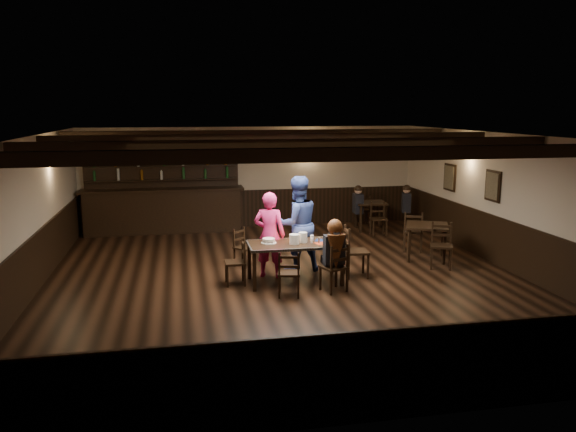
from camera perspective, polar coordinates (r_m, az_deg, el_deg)
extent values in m
plane|color=black|center=(10.69, -0.17, -6.45)|extent=(10.00, 10.00, 0.00)
cube|color=beige|center=(15.25, -3.73, 3.97)|extent=(9.00, 0.02, 2.70)
cube|color=beige|center=(5.68, 9.48, -8.14)|extent=(9.00, 0.02, 2.70)
cube|color=beige|center=(10.51, -25.05, -0.21)|extent=(0.02, 10.00, 2.70)
cube|color=beige|center=(12.04, 21.36, 1.37)|extent=(0.02, 10.00, 2.70)
cube|color=silver|center=(10.21, -0.18, 8.17)|extent=(9.00, 10.00, 0.02)
cube|color=black|center=(15.35, -3.68, 0.80)|extent=(9.00, 0.04, 1.00)
cube|color=black|center=(6.04, 9.12, -15.70)|extent=(9.00, 0.04, 1.00)
cube|color=black|center=(10.68, -24.53, -4.68)|extent=(0.04, 10.00, 1.00)
cube|color=black|center=(12.19, 20.96, -2.57)|extent=(0.04, 10.00, 1.00)
cube|color=black|center=(15.05, -10.97, 5.61)|extent=(0.90, 0.03, 1.00)
cube|color=black|center=(15.03, -10.97, 5.60)|extent=(0.80, 0.02, 0.90)
cube|color=black|center=(12.41, 20.10, 2.89)|extent=(0.03, 0.55, 0.65)
cube|color=#72664C|center=(12.40, 20.02, 2.89)|extent=(0.02, 0.45, 0.55)
cube|color=black|center=(14.06, 16.11, 3.79)|extent=(0.03, 0.55, 0.65)
cube|color=#72664C|center=(14.05, 16.04, 3.79)|extent=(0.02, 0.45, 0.55)
cube|color=black|center=(7.30, 4.29, 6.25)|extent=(8.90, 0.18, 0.18)
cube|color=black|center=(9.24, 1.00, 7.25)|extent=(8.90, 0.18, 0.18)
cube|color=black|center=(11.20, -1.16, 7.90)|extent=(8.90, 0.18, 0.18)
cube|color=black|center=(13.17, -2.67, 8.34)|extent=(8.90, 0.18, 0.18)
cube|color=black|center=(9.94, -3.42, -5.69)|extent=(0.06, 0.06, 0.71)
cube|color=black|center=(10.65, -3.96, -4.56)|extent=(0.06, 0.06, 0.71)
cube|color=black|center=(10.26, 5.54, -5.18)|extent=(0.06, 0.06, 0.71)
cube|color=black|center=(10.95, 4.44, -4.13)|extent=(0.06, 0.06, 0.71)
cube|color=black|center=(10.32, 0.71, -2.88)|extent=(1.73, 0.86, 0.04)
cube|color=#A5A8AD|center=(10.72, 0.25, -2.36)|extent=(1.73, 0.03, 0.05)
cube|color=#A5A8AD|center=(9.93, 1.20, -3.44)|extent=(1.73, 0.03, 0.05)
cube|color=#A5A8AD|center=(10.52, 5.24, -2.66)|extent=(0.03, 0.86, 0.05)
cube|color=#A5A8AD|center=(10.19, -3.98, -3.09)|extent=(0.03, 0.86, 0.05)
cube|color=black|center=(9.88, 1.05, -6.75)|extent=(0.04, 0.04, 0.38)
cube|color=black|center=(9.59, 1.05, -7.30)|extent=(0.04, 0.04, 0.38)
cube|color=black|center=(9.88, -0.83, -6.74)|extent=(0.04, 0.04, 0.38)
cube|color=black|center=(9.60, -0.89, -7.29)|extent=(0.04, 0.04, 0.38)
cube|color=black|center=(9.67, 0.10, -5.83)|extent=(0.44, 0.43, 0.04)
cube|color=black|center=(9.47, 0.08, -4.93)|extent=(0.37, 0.11, 0.40)
cube|color=black|center=(9.48, 0.08, -5.16)|extent=(0.32, 0.09, 0.04)
cube|color=black|center=(9.44, 0.08, -4.22)|extent=(0.32, 0.09, 0.04)
cube|color=black|center=(10.23, 4.91, -6.07)|extent=(0.04, 0.04, 0.42)
cube|color=black|center=(9.98, 6.02, -6.53)|extent=(0.04, 0.04, 0.42)
cube|color=black|center=(10.04, 3.29, -6.38)|extent=(0.04, 0.04, 0.42)
cube|color=black|center=(9.78, 4.39, -6.87)|extent=(0.04, 0.04, 0.42)
cube|color=black|center=(9.94, 4.68, -5.21)|extent=(0.51, 0.50, 0.04)
cube|color=black|center=(9.76, 5.26, -4.21)|extent=(0.39, 0.17, 0.43)
cube|color=black|center=(9.77, 5.25, -4.46)|extent=(0.33, 0.14, 0.05)
cube|color=black|center=(9.72, 5.27, -3.47)|extent=(0.33, 0.14, 0.05)
cube|color=black|center=(10.54, -6.32, -5.65)|extent=(0.03, 0.03, 0.40)
cube|color=black|center=(10.57, -4.62, -5.57)|extent=(0.03, 0.03, 0.40)
cube|color=black|center=(10.22, -6.16, -6.17)|extent=(0.03, 0.03, 0.40)
cube|color=black|center=(10.25, -4.41, -6.09)|extent=(0.03, 0.03, 0.40)
cube|color=black|center=(10.33, -5.40, -4.71)|extent=(0.37, 0.39, 0.04)
cube|color=black|center=(10.29, -4.55, -3.56)|extent=(0.03, 0.39, 0.41)
cube|color=black|center=(10.30, -4.54, -3.79)|extent=(0.02, 0.33, 0.05)
cube|color=black|center=(10.26, -4.56, -2.89)|extent=(0.02, 0.33, 0.05)
cube|color=black|center=(10.74, 8.13, -5.16)|extent=(0.04, 0.04, 0.47)
cube|color=black|center=(10.66, 6.18, -5.24)|extent=(0.04, 0.04, 0.47)
cube|color=black|center=(11.11, 7.64, -4.60)|extent=(0.04, 0.04, 0.47)
cube|color=black|center=(11.03, 5.75, -4.67)|extent=(0.04, 0.04, 0.47)
cube|color=black|center=(10.82, 6.96, -3.60)|extent=(0.48, 0.50, 0.04)
cube|color=black|center=(10.72, 6.01, -2.36)|extent=(0.08, 0.46, 0.49)
cube|color=black|center=(10.73, 6.01, -2.61)|extent=(0.06, 0.40, 0.05)
cube|color=black|center=(10.69, 6.03, -1.59)|extent=(0.06, 0.40, 0.05)
cube|color=black|center=(11.34, -4.35, -4.47)|extent=(0.04, 0.04, 0.37)
cube|color=black|center=(11.53, -5.47, -4.23)|extent=(0.04, 0.04, 0.37)
cube|color=black|center=(11.57, -3.35, -4.15)|extent=(0.04, 0.04, 0.37)
cube|color=black|center=(11.76, -4.46, -3.92)|extent=(0.04, 0.04, 0.37)
cube|color=black|center=(11.50, -4.42, -3.21)|extent=(0.50, 0.50, 0.03)
cube|color=black|center=(11.55, -4.99, -2.16)|extent=(0.29, 0.27, 0.39)
cube|color=black|center=(11.55, -4.99, -2.35)|extent=(0.24, 0.23, 0.04)
cube|color=black|center=(11.52, -5.00, -1.60)|extent=(0.24, 0.23, 0.04)
imported|color=#EF3967|center=(10.66, -1.89, -1.92)|extent=(0.70, 0.58, 1.65)
imported|color=navy|center=(11.01, 0.92, -0.82)|extent=(1.05, 0.89, 1.90)
cube|color=black|center=(10.03, 4.49, -4.53)|extent=(0.33, 0.33, 0.14)
cube|color=black|center=(9.85, 4.71, -3.37)|extent=(0.36, 0.21, 0.50)
cylinder|color=black|center=(9.80, 4.73, -2.07)|extent=(0.10, 0.36, 0.36)
sphere|color=#D8A384|center=(9.77, 4.74, -1.17)|extent=(0.22, 0.22, 0.22)
sphere|color=#36160C|center=(9.73, 4.79, -1.15)|extent=(0.27, 0.27, 0.27)
cone|color=#36160C|center=(9.73, 4.92, -3.68)|extent=(0.21, 0.21, 0.63)
cylinder|color=white|center=(10.31, -1.98, -2.72)|extent=(0.28, 0.28, 0.01)
cylinder|color=white|center=(10.30, -1.98, -2.47)|extent=(0.23, 0.23, 0.08)
cylinder|color=silver|center=(10.31, -1.98, -2.58)|extent=(0.24, 0.24, 0.04)
cylinder|color=white|center=(10.24, 0.66, -2.35)|extent=(0.19, 0.19, 0.18)
cylinder|color=white|center=(10.35, 1.53, -2.17)|extent=(0.16, 0.16, 0.19)
cylinder|color=#A5A8AD|center=(10.43, 0.76, -2.53)|extent=(0.04, 0.04, 0.03)
sphere|color=orange|center=(10.42, 0.76, -2.38)|extent=(0.03, 0.03, 0.03)
cylinder|color=silver|center=(10.32, 2.42, -2.49)|extent=(0.04, 0.04, 0.09)
cylinder|color=#A5A8AD|center=(10.32, 3.16, -2.49)|extent=(0.04, 0.04, 0.09)
cylinder|color=silver|center=(10.50, 2.45, -2.22)|extent=(0.07, 0.07, 0.10)
cube|color=#9D2C11|center=(10.32, 3.61, -2.76)|extent=(0.35, 0.28, 0.00)
cube|color=navy|center=(10.53, 3.59, -2.47)|extent=(0.35, 0.31, 0.00)
cube|color=black|center=(14.91, -12.51, 0.46)|extent=(3.94, 0.60, 1.10)
cube|color=black|center=(14.82, -12.60, 2.64)|extent=(4.14, 0.70, 0.05)
cube|color=black|center=(15.09, -12.57, 2.69)|extent=(3.94, 0.10, 2.20)
cube|color=black|center=(14.96, -12.62, 3.59)|extent=(3.84, 0.22, 0.03)
cube|color=black|center=(14.92, -12.68, 4.92)|extent=(3.84, 0.22, 0.03)
cube|color=black|center=(14.89, -12.73, 6.26)|extent=(3.84, 0.22, 0.03)
cube|color=black|center=(12.28, 13.94, -0.97)|extent=(1.14, 1.14, 0.04)
cube|color=black|center=(12.01, 12.19, -2.99)|extent=(0.05, 0.05, 0.71)
cube|color=black|center=(12.70, 12.24, -2.23)|extent=(0.05, 0.05, 0.71)
cube|color=black|center=(12.03, 15.57, -3.13)|extent=(0.05, 0.05, 0.71)
cube|color=black|center=(12.72, 15.45, -2.36)|extent=(0.05, 0.05, 0.71)
cube|color=black|center=(14.97, 8.39, 1.34)|extent=(0.87, 0.87, 0.04)
cube|color=black|center=(14.65, 7.39, -0.33)|extent=(0.05, 0.05, 0.71)
cube|color=black|center=(15.28, 6.89, 0.14)|extent=(0.05, 0.05, 0.71)
cube|color=black|center=(14.80, 9.85, -0.29)|extent=(0.05, 0.05, 0.71)
cube|color=black|center=(15.42, 9.26, 0.18)|extent=(0.05, 0.05, 0.71)
cube|color=black|center=(14.82, 7.12, 1.27)|extent=(0.24, 0.37, 0.52)
sphere|color=#D8A384|center=(14.76, 7.15, 2.61)|extent=(0.20, 0.20, 0.20)
sphere|color=black|center=(14.76, 7.15, 2.72)|extent=(0.21, 0.21, 0.21)
cube|color=black|center=(15.19, 11.92, 1.34)|extent=(0.31, 0.40, 0.51)
sphere|color=#D8A384|center=(15.14, 11.97, 2.63)|extent=(0.20, 0.20, 0.20)
sphere|color=black|center=(15.14, 11.97, 2.74)|extent=(0.21, 0.21, 0.21)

